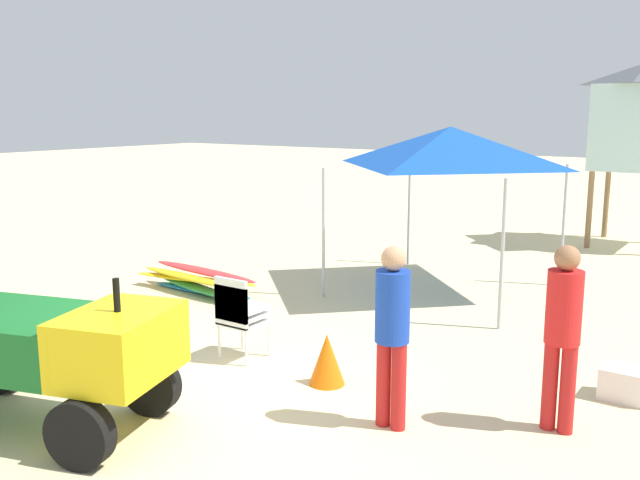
{
  "coord_description": "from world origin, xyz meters",
  "views": [
    {
      "loc": [
        4.83,
        -4.65,
        2.94
      ],
      "look_at": [
        -0.18,
        2.61,
        1.27
      ],
      "focal_mm": 38.95,
      "sensor_mm": 36.0,
      "label": 1
    }
  ],
  "objects_px": {
    "utility_cart": "(44,348)",
    "popup_canopy": "(450,147)",
    "lifeguard_near_left": "(563,326)",
    "cooler_box": "(625,384)",
    "stacked_plastic_chairs": "(238,311)",
    "lifeguard_near_center": "(392,325)",
    "surfboard_pile": "(197,281)",
    "traffic_cone_near": "(327,359)"
  },
  "relations": [
    {
      "from": "popup_canopy",
      "to": "lifeguard_near_center",
      "type": "bearing_deg",
      "value": -71.16
    },
    {
      "from": "popup_canopy",
      "to": "lifeguard_near_left",
      "type": "bearing_deg",
      "value": -53.87
    },
    {
      "from": "lifeguard_near_left",
      "to": "cooler_box",
      "type": "relative_size",
      "value": 3.73
    },
    {
      "from": "utility_cart",
      "to": "lifeguard_near_center",
      "type": "distance_m",
      "value": 3.21
    },
    {
      "from": "stacked_plastic_chairs",
      "to": "traffic_cone_near",
      "type": "distance_m",
      "value": 1.31
    },
    {
      "from": "utility_cart",
      "to": "popup_canopy",
      "type": "distance_m",
      "value": 6.96
    },
    {
      "from": "surfboard_pile",
      "to": "traffic_cone_near",
      "type": "relative_size",
      "value": 4.5
    },
    {
      "from": "surfboard_pile",
      "to": "lifeguard_near_left",
      "type": "relative_size",
      "value": 1.44
    },
    {
      "from": "popup_canopy",
      "to": "cooler_box",
      "type": "distance_m",
      "value": 4.97
    },
    {
      "from": "surfboard_pile",
      "to": "lifeguard_near_center",
      "type": "xyz_separation_m",
      "value": [
        4.93,
        -2.47,
        0.79
      ]
    },
    {
      "from": "utility_cart",
      "to": "lifeguard_near_center",
      "type": "relative_size",
      "value": 1.61
    },
    {
      "from": "utility_cart",
      "to": "cooler_box",
      "type": "relative_size",
      "value": 5.91
    },
    {
      "from": "stacked_plastic_chairs",
      "to": "lifeguard_near_left",
      "type": "relative_size",
      "value": 0.58
    },
    {
      "from": "utility_cart",
      "to": "traffic_cone_near",
      "type": "relative_size",
      "value": 4.95
    },
    {
      "from": "utility_cart",
      "to": "lifeguard_near_left",
      "type": "relative_size",
      "value": 1.59
    },
    {
      "from": "lifeguard_near_center",
      "to": "popup_canopy",
      "type": "distance_m",
      "value": 5.34
    },
    {
      "from": "cooler_box",
      "to": "lifeguard_near_left",
      "type": "bearing_deg",
      "value": -108.45
    },
    {
      "from": "popup_canopy",
      "to": "cooler_box",
      "type": "xyz_separation_m",
      "value": [
        3.35,
        -2.96,
        -2.19
      ]
    },
    {
      "from": "popup_canopy",
      "to": "cooler_box",
      "type": "bearing_deg",
      "value": -41.46
    },
    {
      "from": "traffic_cone_near",
      "to": "lifeguard_near_left",
      "type": "bearing_deg",
      "value": 6.96
    },
    {
      "from": "lifeguard_near_left",
      "to": "stacked_plastic_chairs",
      "type": "bearing_deg",
      "value": -175.72
    },
    {
      "from": "surfboard_pile",
      "to": "cooler_box",
      "type": "height_order",
      "value": "surfboard_pile"
    },
    {
      "from": "stacked_plastic_chairs",
      "to": "popup_canopy",
      "type": "height_order",
      "value": "popup_canopy"
    },
    {
      "from": "lifeguard_near_left",
      "to": "cooler_box",
      "type": "bearing_deg",
      "value": 71.55
    },
    {
      "from": "utility_cart",
      "to": "stacked_plastic_chairs",
      "type": "distance_m",
      "value": 2.39
    },
    {
      "from": "utility_cart",
      "to": "surfboard_pile",
      "type": "xyz_separation_m",
      "value": [
        -2.3,
        4.3,
        -0.58
      ]
    },
    {
      "from": "utility_cart",
      "to": "popup_canopy",
      "type": "bearing_deg",
      "value": 81.83
    },
    {
      "from": "stacked_plastic_chairs",
      "to": "traffic_cone_near",
      "type": "relative_size",
      "value": 1.81
    },
    {
      "from": "stacked_plastic_chairs",
      "to": "lifeguard_near_center",
      "type": "bearing_deg",
      "value": -12.95
    },
    {
      "from": "lifeguard_near_left",
      "to": "popup_canopy",
      "type": "height_order",
      "value": "popup_canopy"
    },
    {
      "from": "stacked_plastic_chairs",
      "to": "lifeguard_near_center",
      "type": "distance_m",
      "value": 2.44
    },
    {
      "from": "surfboard_pile",
      "to": "popup_canopy",
      "type": "xyz_separation_m",
      "value": [
        3.27,
        2.41,
        2.15
      ]
    },
    {
      "from": "lifeguard_near_center",
      "to": "utility_cart",
      "type": "bearing_deg",
      "value": -145.19
    },
    {
      "from": "stacked_plastic_chairs",
      "to": "popup_canopy",
      "type": "xyz_separation_m",
      "value": [
        0.68,
        4.35,
        1.75
      ]
    },
    {
      "from": "stacked_plastic_chairs",
      "to": "popup_canopy",
      "type": "bearing_deg",
      "value": 81.12
    },
    {
      "from": "surfboard_pile",
      "to": "traffic_cone_near",
      "type": "height_order",
      "value": "traffic_cone_near"
    },
    {
      "from": "utility_cart",
      "to": "lifeguard_near_center",
      "type": "height_order",
      "value": "lifeguard_near_center"
    },
    {
      "from": "traffic_cone_near",
      "to": "cooler_box",
      "type": "xyz_separation_m",
      "value": [
        2.75,
        1.41,
        -0.12
      ]
    },
    {
      "from": "lifeguard_near_left",
      "to": "lifeguard_near_center",
      "type": "bearing_deg",
      "value": -148.13
    },
    {
      "from": "lifeguard_near_center",
      "to": "popup_canopy",
      "type": "relative_size",
      "value": 0.59
    },
    {
      "from": "popup_canopy",
      "to": "stacked_plastic_chairs",
      "type": "bearing_deg",
      "value": -98.88
    },
    {
      "from": "surfboard_pile",
      "to": "lifeguard_near_center",
      "type": "relative_size",
      "value": 1.46
    }
  ]
}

